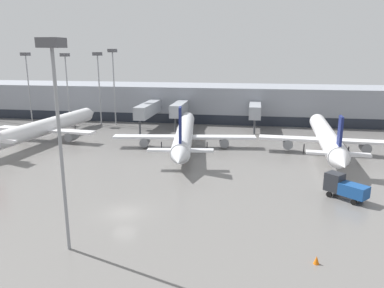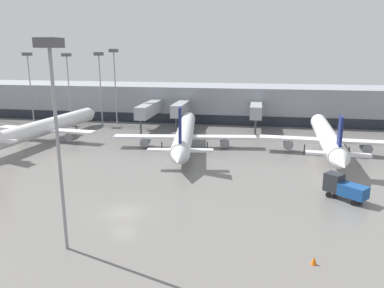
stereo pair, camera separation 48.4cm
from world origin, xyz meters
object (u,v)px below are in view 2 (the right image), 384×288
apron_light_mast_0 (28,67)px  service_truck_1 (344,187)px  traffic_cone_0 (314,260)px  traffic_cone_2 (202,136)px  parked_jet_4 (327,137)px  apron_light_mast_3 (67,68)px  apron_light_mast_6 (99,68)px  apron_light_mast_1 (114,65)px  apron_light_mast_4 (53,88)px  parked_jet_2 (185,134)px  parked_jet_3 (46,127)px

apron_light_mast_0 → service_truck_1: bearing=-31.9°
traffic_cone_0 → traffic_cone_2: 48.64m
traffic_cone_0 → traffic_cone_2: (-16.25, 45.84, 0.03)m
parked_jet_4 → apron_light_mast_3: apron_light_mast_3 is taller
service_truck_1 → apron_light_mast_6: apron_light_mast_6 is taller
apron_light_mast_1 → apron_light_mast_6: apron_light_mast_1 is taller
traffic_cone_0 → apron_light_mast_4: (-22.10, -1.08, 14.40)m
apron_light_mast_0 → apron_light_mast_6: bearing=-4.4°
traffic_cone_0 → parked_jet_2: bearing=116.1°
apron_light_mast_0 → apron_light_mast_4: bearing=-55.6°
apron_light_mast_6 → parked_jet_3: bearing=-103.5°
parked_jet_4 → apron_light_mast_0: 73.48m
apron_light_mast_4 → apron_light_mast_1: bearing=106.5°
parked_jet_3 → apron_light_mast_1: bearing=-17.3°
apron_light_mast_0 → apron_light_mast_3: 10.58m
apron_light_mast_6 → apron_light_mast_3: bearing=170.6°
parked_jet_2 → parked_jet_3: parked_jet_3 is taller
parked_jet_2 → apron_light_mast_0: size_ratio=2.22×
parked_jet_2 → apron_light_mast_4: size_ratio=2.06×
service_truck_1 → apron_light_mast_4: size_ratio=0.27×
traffic_cone_2 → apron_light_mast_4: 49.42m
traffic_cone_2 → traffic_cone_0: bearing=-70.5°
apron_light_mast_0 → traffic_cone_2: bearing=-14.8°
apron_light_mast_1 → apron_light_mast_4: size_ratio=0.97×
parked_jet_4 → apron_light_mast_1: size_ratio=2.06×
parked_jet_4 → apron_light_mast_4: apron_light_mast_4 is taller
parked_jet_2 → apron_light_mast_6: 32.86m
parked_jet_2 → apron_light_mast_6: (-24.44, 18.82, 11.33)m
traffic_cone_0 → apron_light_mast_1: bearing=124.5°
parked_jet_2 → apron_light_mast_0: bearing=57.4°
parked_jet_3 → parked_jet_4: bearing=-85.3°
parked_jet_4 → service_truck_1: parked_jet_4 is taller
traffic_cone_2 → apron_light_mast_6: (-26.63, 10.68, 13.52)m
apron_light_mast_1 → apron_light_mast_3: apron_light_mast_1 is taller
parked_jet_3 → apron_light_mast_0: bearing=43.5°
parked_jet_2 → parked_jet_3: 28.81m
parked_jet_2 → apron_light_mast_4: (-3.66, -38.78, 12.19)m
parked_jet_4 → traffic_cone_2: 25.00m
service_truck_1 → traffic_cone_2: 37.22m
traffic_cone_2 → apron_light_mast_1: 29.28m
traffic_cone_2 → apron_light_mast_0: (-46.29, 12.20, 13.46)m
apron_light_mast_0 → apron_light_mast_6: (19.67, -1.52, 0.06)m
parked_jet_2 → apron_light_mast_6: apron_light_mast_6 is taller
parked_jet_3 → apron_light_mast_6: (4.36, 18.15, 11.08)m
traffic_cone_2 → apron_light_mast_0: 49.73m
apron_light_mast_0 → apron_light_mast_4: 71.64m
parked_jet_2 → apron_light_mast_0: apron_light_mast_0 is taller
parked_jet_3 → traffic_cone_0: size_ratio=53.25×
apron_light_mast_3 → parked_jet_2: bearing=-31.2°
parked_jet_2 → service_truck_1: (24.02, -21.98, -0.99)m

